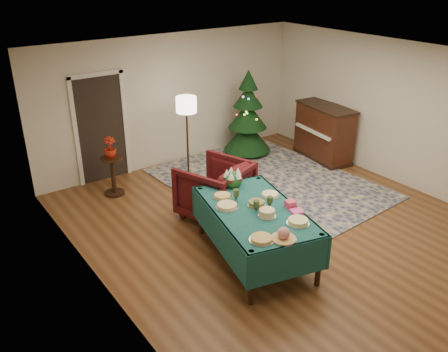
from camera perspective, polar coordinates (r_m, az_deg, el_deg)
room_shell at (r=7.32m, az=7.65°, el=3.04°), size 7.00×7.00×7.00m
doorway at (r=9.42m, az=-14.59°, el=5.79°), size 1.08×0.04×2.16m
rug at (r=9.34m, az=5.34°, el=-0.84°), size 3.45×4.39×0.02m
buffet_table at (r=6.80m, az=3.77°, el=-5.19°), size 1.64×2.27×0.80m
platter_0 at (r=6.02m, az=4.54°, el=-7.55°), size 0.32×0.32×0.05m
platter_1 at (r=6.04m, az=7.18°, el=-7.02°), size 0.33×0.33×0.17m
platter_2 at (r=6.43m, az=8.90°, el=-5.44°), size 0.31×0.31×0.07m
platter_3 at (r=6.53m, az=5.20°, el=-4.48°), size 0.25×0.25×0.11m
platter_4 at (r=6.74m, az=0.36°, el=-3.62°), size 0.33×0.33×0.06m
platter_5 at (r=6.80m, az=3.96°, el=-3.33°), size 0.27×0.27×0.08m
platter_6 at (r=7.10m, az=5.56°, el=-2.25°), size 0.28×0.28×0.04m
platter_7 at (r=7.03m, az=-0.19°, el=-2.43°), size 0.29×0.29×0.04m
goblet_0 at (r=6.89m, az=1.46°, el=-2.30°), size 0.09×0.09×0.19m
goblet_1 at (r=6.72m, az=5.52°, el=-3.14°), size 0.09×0.09×0.19m
goblet_2 at (r=6.60m, az=3.89°, el=-3.65°), size 0.09×0.09×0.19m
napkin_stack at (r=6.68m, az=8.75°, el=-4.29°), size 0.19×0.19×0.04m
gift_box at (r=6.80m, az=7.98°, el=-3.38°), size 0.15×0.15×0.11m
centerpiece at (r=7.30m, az=1.09°, el=-0.28°), size 0.29×0.29×0.33m
armchair at (r=7.96m, az=-1.12°, el=-1.32°), size 1.30×1.26×1.06m
floor_lamp at (r=9.17m, az=-4.54°, el=7.97°), size 0.40×0.40×1.64m
side_table at (r=8.99m, az=-13.20°, el=-0.06°), size 0.41×0.41×0.74m
potted_plant at (r=8.80m, az=-13.51°, el=2.82°), size 0.22×0.39×0.22m
christmas_tree at (r=10.49m, az=2.86°, el=7.10°), size 1.09×1.09×1.90m
piano at (r=10.51m, az=11.93°, el=5.07°), size 0.82×1.45×1.20m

